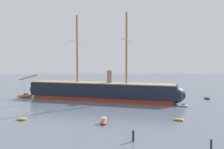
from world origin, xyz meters
The scene contains 11 objects.
tall_ship centered at (-2.63, 49.39, 2.96)m, with size 55.20×23.25×27.57m.
motorboat_near_centre centered at (-1.92, 19.94, 0.44)m, with size 1.69×3.16×1.26m.
dinghy_mid_left centered at (-19.66, 23.70, 0.27)m, with size 2.36×1.20×0.54m.
dinghy_mid_right centered at (14.07, 21.90, 0.27)m, with size 2.44×1.82×0.53m.
sailboat_alongside_stern centered at (20.07, 37.38, 0.37)m, with size 3.52×2.45×4.45m.
sailboat_far_left centered at (-29.07, 56.37, 0.58)m, with size 5.47×2.11×6.95m.
dinghy_far_right centered at (32.42, 49.94, 0.29)m, with size 2.31×2.58×0.57m.
dinghy_distant_centre centered at (1.63, 63.06, 0.35)m, with size 2.99×2.94×0.69m.
mooring_piling_nearest centered at (2.68, 8.97, 0.90)m, with size 0.38×0.38×1.81m, color #382B1E.
mooring_piling_left_pair centered at (13.03, 3.91, 0.93)m, with size 0.31×0.31×1.87m, color #382B1E.
seagull_in_flight centered at (-6.68, 19.11, 13.65)m, with size 1.17×0.60×0.14m.
Camera 1 is at (-2.21, -29.25, 12.99)m, focal length 39.37 mm.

